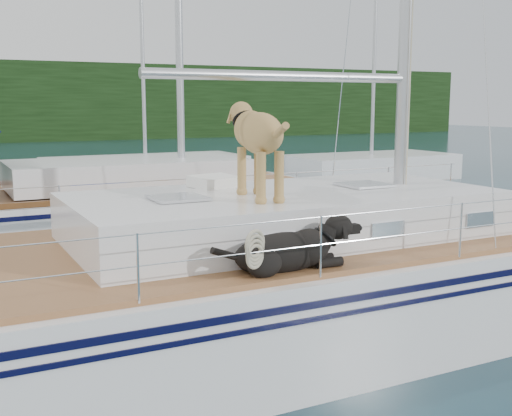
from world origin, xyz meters
TOP-DOWN VIEW (x-y plane):
  - ground at (0.00, 0.00)m, footprint 120.00×120.00m
  - main_sailboat at (0.09, -0.01)m, footprint 12.00×3.80m
  - neighbor_sailboat at (-0.48, 6.33)m, footprint 11.00×3.50m
  - bg_boat_center at (4.00, 16.00)m, footprint 7.20×3.00m
  - bg_boat_east at (12.00, 13.00)m, footprint 6.40×3.00m

SIDE VIEW (x-z plane):
  - ground at x=0.00m, z-range 0.00..0.00m
  - bg_boat_center at x=4.00m, z-range -5.37..6.28m
  - bg_boat_east at x=12.00m, z-range -5.37..6.28m
  - neighbor_sailboat at x=-0.48m, z-range -6.02..7.28m
  - main_sailboat at x=0.09m, z-range -6.32..7.69m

